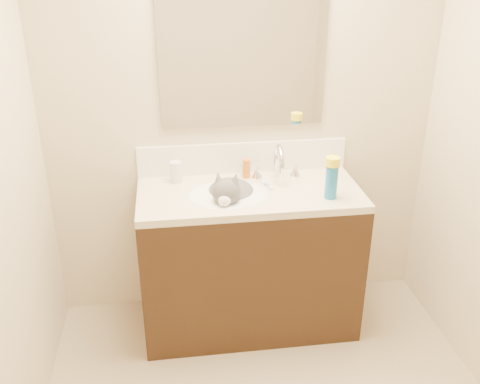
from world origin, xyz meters
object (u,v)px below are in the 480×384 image
object	(u,v)px
vanity_cabinet	(249,262)
cat	(230,197)
pill_bottle	(176,172)
amber_bottle	(246,169)
faucet	(278,165)
silver_jar	(245,171)
basin	(228,206)
spray_can	(331,182)

from	to	relation	value
vanity_cabinet	cat	distance (m)	0.43
pill_bottle	amber_bottle	distance (m)	0.40
pill_bottle	faucet	bearing A→B (deg)	-3.89
faucet	amber_bottle	distance (m)	0.18
silver_jar	vanity_cabinet	bearing A→B (deg)	-91.09
basin	silver_jar	bearing A→B (deg)	62.42
cat	vanity_cabinet	bearing A→B (deg)	15.81
vanity_cabinet	cat	world-z (taller)	cat
basin	cat	bearing A→B (deg)	63.70
amber_bottle	spray_can	xyz separation A→B (m)	(0.39, -0.32, 0.03)
amber_bottle	spray_can	world-z (taller)	spray_can
spray_can	vanity_cabinet	bearing A→B (deg)	160.80
silver_jar	basin	bearing A→B (deg)	-117.58
silver_jar	spray_can	xyz separation A→B (m)	(0.40, -0.35, 0.06)
cat	pill_bottle	xyz separation A→B (m)	(-0.28, 0.17, 0.09)
vanity_cabinet	amber_bottle	distance (m)	0.54
vanity_cabinet	spray_can	size ratio (longest dim) A/B	6.86
vanity_cabinet	basin	xyz separation A→B (m)	(-0.12, -0.03, 0.38)
faucet	silver_jar	xyz separation A→B (m)	(-0.18, 0.07, -0.06)
amber_bottle	spray_can	bearing A→B (deg)	-39.33
silver_jar	spray_can	distance (m)	0.53
silver_jar	amber_bottle	size ratio (longest dim) A/B	0.55
faucet	cat	distance (m)	0.34
vanity_cabinet	silver_jar	world-z (taller)	silver_jar
spray_can	amber_bottle	bearing A→B (deg)	140.67
silver_jar	faucet	bearing A→B (deg)	-21.74
basin	spray_can	world-z (taller)	spray_can
pill_bottle	silver_jar	bearing A→B (deg)	4.65
basin	faucet	size ratio (longest dim) A/B	1.61
vanity_cabinet	basin	distance (m)	0.40
faucet	basin	bearing A→B (deg)	-150.88
faucet	cat	xyz separation A→B (m)	(-0.28, -0.14, -0.12)
spray_can	faucet	bearing A→B (deg)	128.81
faucet	pill_bottle	bearing A→B (deg)	176.11
pill_bottle	spray_can	bearing A→B (deg)	-21.83
faucet	cat	world-z (taller)	faucet
pill_bottle	amber_bottle	xyz separation A→B (m)	(0.40, 0.01, -0.00)
basin	pill_bottle	xyz separation A→B (m)	(-0.27, 0.21, 0.13)
basin	amber_bottle	world-z (taller)	amber_bottle
basin	pill_bottle	size ratio (longest dim) A/B	3.78
cat	spray_can	xyz separation A→B (m)	(0.51, -0.14, 0.12)
vanity_cabinet	spray_can	xyz separation A→B (m)	(0.40, -0.14, 0.54)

